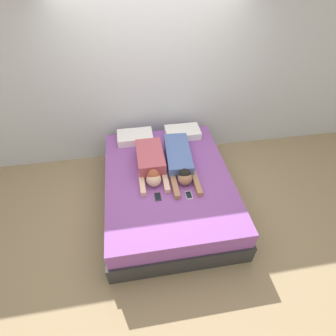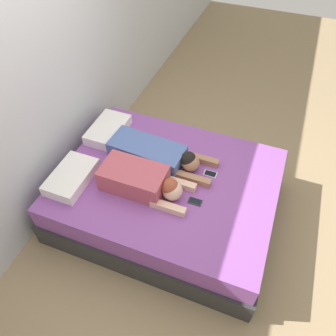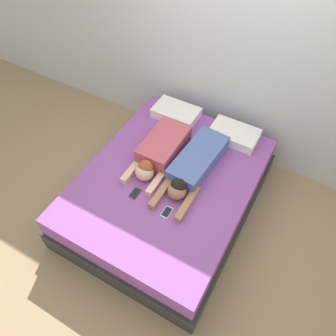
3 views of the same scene
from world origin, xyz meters
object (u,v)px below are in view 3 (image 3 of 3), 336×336
object	(u,v)px
cell_phone_right	(167,212)
pillow_head_left	(176,113)
bed	(168,192)
person_right	(193,166)
cell_phone_left	(135,193)
person_left	(160,152)
pillow_head_right	(234,134)

from	to	relation	value
cell_phone_right	pillow_head_left	bearing A→B (deg)	114.87
bed	cell_phone_right	size ratio (longest dim) A/B	16.68
person_right	cell_phone_right	bearing A→B (deg)	-89.19
cell_phone_left	person_right	bearing A→B (deg)	54.81
person_left	cell_phone_left	size ratio (longest dim) A/B	6.76
pillow_head_right	cell_phone_left	world-z (taller)	pillow_head_right
bed	pillow_head_left	world-z (taller)	pillow_head_left
person_right	cell_phone_right	size ratio (longest dim) A/B	8.65
person_right	cell_phone_left	bearing A→B (deg)	-125.19
pillow_head_left	pillow_head_right	xyz separation A→B (m)	(0.76, 0.00, 0.00)
bed	cell_phone_left	xyz separation A→B (m)	(-0.19, -0.35, 0.29)
cell_phone_left	cell_phone_right	bearing A→B (deg)	-5.42
bed	cell_phone_right	world-z (taller)	cell_phone_right
bed	person_right	xyz separation A→B (m)	(0.20, 0.19, 0.37)
pillow_head_left	pillow_head_right	distance (m)	0.76
pillow_head_right	cell_phone_right	xyz separation A→B (m)	(-0.18, -1.26, -0.05)
bed	person_right	distance (m)	0.46
cell_phone_right	person_left	bearing A→B (deg)	125.95
person_right	cell_phone_left	xyz separation A→B (m)	(-0.38, -0.54, -0.08)
pillow_head_right	cell_phone_right	bearing A→B (deg)	-97.95
person_left	pillow_head_left	bearing A→B (deg)	104.02
bed	pillow_head_right	distance (m)	1.01
bed	pillow_head_left	bearing A→B (deg)	113.44
pillow_head_right	person_left	bearing A→B (deg)	-130.26
person_left	cell_phone_right	bearing A→B (deg)	-54.05
pillow_head_right	cell_phone_left	bearing A→B (deg)	-114.82
cell_phone_right	person_right	bearing A→B (deg)	90.81
pillow_head_left	person_left	xyz separation A→B (m)	(0.17, -0.69, 0.05)
pillow_head_left	cell_phone_right	distance (m)	1.39
pillow_head_left	pillow_head_right	world-z (taller)	same
bed	cell_phone_right	distance (m)	0.52
pillow_head_right	person_left	size ratio (longest dim) A/B	0.61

